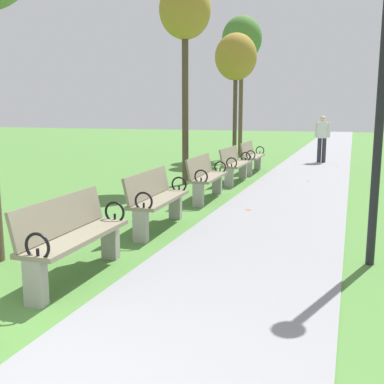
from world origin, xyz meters
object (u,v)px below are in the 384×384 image
object	(u,v)px
tree_4	(236,58)
park_bench_5	(235,164)
tree_3	(185,14)
pedestrian_walking	(322,136)
lamp_post	(383,66)
park_bench_2	(73,235)
tree_5	(242,40)
park_bench_4	(206,176)
park_bench_6	(252,156)
park_bench_3	(156,198)

from	to	relation	value
tree_4	park_bench_5	bearing A→B (deg)	-75.96
tree_3	pedestrian_walking	world-z (taller)	tree_3
park_bench_5	lamp_post	bearing A→B (deg)	-61.46
park_bench_2	tree_5	xyz separation A→B (m)	(-1.36, 13.56, 3.95)
park_bench_4	lamp_post	size ratio (longest dim) A/B	0.46
park_bench_2	tree_3	xyz separation A→B (m)	(-1.09, 6.56, 3.56)
park_bench_6	tree_5	distance (m)	5.94
park_bench_4	tree_5	size ratio (longest dim) A/B	0.30
tree_5	park_bench_5	bearing A→B (deg)	-77.91
park_bench_6	tree_5	xyz separation A→B (m)	(-1.36, 4.23, 3.95)
park_bench_6	park_bench_5	bearing A→B (deg)	-90.00
park_bench_6	tree_4	size ratio (longest dim) A/B	0.36
park_bench_2	park_bench_4	distance (m)	4.80
park_bench_6	lamp_post	xyz separation A→B (m)	(3.08, -7.76, 1.82)
park_bench_3	tree_3	world-z (taller)	tree_3
lamp_post	park_bench_5	bearing A→B (deg)	118.54
tree_5	park_bench_6	bearing A→B (deg)	-72.21
park_bench_6	lamp_post	size ratio (longest dim) A/B	0.46
tree_4	lamp_post	size ratio (longest dim) A/B	1.27
lamp_post	park_bench_2	bearing A→B (deg)	-153.04
tree_4	park_bench_2	bearing A→B (deg)	-84.50
tree_5	pedestrian_walking	world-z (taller)	tree_5
tree_5	tree_3	bearing A→B (deg)	-87.82
park_bench_6	pedestrian_walking	bearing A→B (deg)	61.42
lamp_post	pedestrian_walking	bearing A→B (deg)	96.61
park_bench_3	park_bench_5	distance (m)	4.97
park_bench_4	park_bench_6	xyz separation A→B (m)	(-0.00, 4.53, 0.00)
tree_4	lamp_post	world-z (taller)	tree_4
park_bench_5	park_bench_2	bearing A→B (deg)	-90.00
park_bench_5	park_bench_4	bearing A→B (deg)	-90.00
park_bench_3	tree_3	xyz separation A→B (m)	(-1.09, 4.30, 3.56)
park_bench_4	park_bench_5	size ratio (longest dim) A/B	1.01
park_bench_5	tree_5	xyz separation A→B (m)	(-1.36, 6.33, 3.95)
park_bench_4	tree_4	size ratio (longest dim) A/B	0.37
park_bench_4	pedestrian_walking	distance (m)	8.04
tree_4	park_bench_3	bearing A→B (deg)	-83.21
park_bench_6	tree_3	bearing A→B (deg)	-111.48
tree_4	lamp_post	bearing A→B (deg)	-67.54
park_bench_6	tree_3	distance (m)	4.64
park_bench_2	park_bench_6	world-z (taller)	same
pedestrian_walking	tree_4	bearing A→B (deg)	-163.27
park_bench_3	park_bench_2	bearing A→B (deg)	-90.00
park_bench_2	park_bench_3	xyz separation A→B (m)	(0.00, 2.26, 0.00)
tree_4	lamp_post	xyz separation A→B (m)	(4.21, -10.18, -1.28)
park_bench_3	park_bench_4	size ratio (longest dim) A/B	1.00
park_bench_2	tree_4	world-z (taller)	tree_4
park_bench_2	park_bench_4	bearing A→B (deg)	90.00
park_bench_4	park_bench_6	distance (m)	4.53
park_bench_2	park_bench_4	size ratio (longest dim) A/B	1.00
park_bench_6	tree_4	bearing A→B (deg)	115.07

